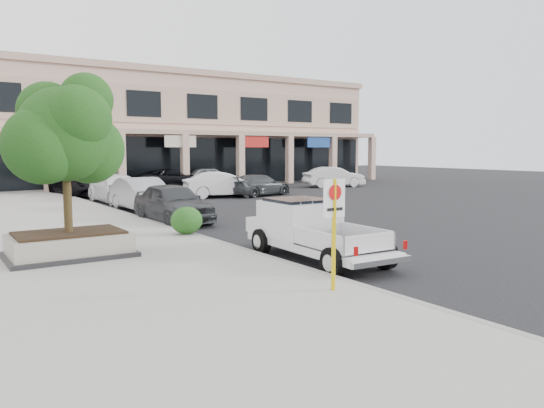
# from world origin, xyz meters

# --- Properties ---
(ground) EXTENTS (120.00, 120.00, 0.00)m
(ground) POSITION_xyz_m (0.00, 0.00, 0.00)
(ground) COLOR black
(ground) RESTS_ON ground
(sidewalk) EXTENTS (8.00, 52.00, 0.15)m
(sidewalk) POSITION_xyz_m (-5.50, 6.00, 0.07)
(sidewalk) COLOR gray
(sidewalk) RESTS_ON ground
(curb) EXTENTS (0.20, 52.00, 0.15)m
(curb) POSITION_xyz_m (-1.55, 6.00, 0.07)
(curb) COLOR gray
(curb) RESTS_ON ground
(strip_mall) EXTENTS (40.55, 12.43, 9.50)m
(strip_mall) POSITION_xyz_m (8.00, 33.93, 4.75)
(strip_mall) COLOR tan
(strip_mall) RESTS_ON ground
(planter) EXTENTS (3.20, 2.20, 0.68)m
(planter) POSITION_xyz_m (-6.03, 3.79, 0.48)
(planter) COLOR black
(planter) RESTS_ON sidewalk
(planter_tree) EXTENTS (2.90, 2.55, 4.00)m
(planter_tree) POSITION_xyz_m (-5.90, 3.94, 3.41)
(planter_tree) COLOR #322413
(planter_tree) RESTS_ON planter
(no_parking_sign) EXTENTS (0.55, 0.09, 2.30)m
(no_parking_sign) POSITION_xyz_m (-2.34, -2.79, 1.63)
(no_parking_sign) COLOR #DCB70B
(no_parking_sign) RESTS_ON sidewalk
(hedge) EXTENTS (1.10, 0.99, 0.93)m
(hedge) POSITION_xyz_m (-1.80, 5.50, 0.62)
(hedge) COLOR #144616
(hedge) RESTS_ON sidewalk
(pickup_truck) EXTENTS (2.14, 5.28, 1.64)m
(pickup_truck) POSITION_xyz_m (-0.35, 0.18, 0.82)
(pickup_truck) COLOR silver
(pickup_truck) RESTS_ON ground
(curb_car_a) EXTENTS (1.99, 4.85, 1.65)m
(curb_car_a) POSITION_xyz_m (-0.63, 9.35, 0.82)
(curb_car_a) COLOR #323437
(curb_car_a) RESTS_ON ground
(curb_car_b) EXTENTS (1.89, 5.02, 1.64)m
(curb_car_b) POSITION_xyz_m (-0.28, 13.81, 0.82)
(curb_car_b) COLOR #9B9EA3
(curb_car_b) RESTS_ON ground
(curb_car_c) EXTENTS (2.39, 5.49, 1.57)m
(curb_car_c) POSITION_xyz_m (0.04, 18.66, 0.79)
(curb_car_c) COLOR white
(curb_car_c) RESTS_ON ground
(curb_car_d) EXTENTS (3.35, 6.02, 1.59)m
(curb_car_d) POSITION_xyz_m (-0.51, 24.37, 0.80)
(curb_car_d) COLOR black
(curb_car_d) RESTS_ON ground
(lot_car_a) EXTENTS (4.13, 1.98, 1.36)m
(lot_car_a) POSITION_xyz_m (6.63, 19.64, 0.68)
(lot_car_a) COLOR #ACB0B4
(lot_car_a) RESTS_ON ground
(lot_car_b) EXTENTS (5.09, 2.74, 1.59)m
(lot_car_b) POSITION_xyz_m (6.53, 18.26, 0.80)
(lot_car_b) COLOR white
(lot_car_b) RESTS_ON ground
(lot_car_c) EXTENTS (5.11, 3.10, 1.38)m
(lot_car_c) POSITION_xyz_m (9.03, 17.92, 0.69)
(lot_car_c) COLOR #323638
(lot_car_c) RESTS_ON ground
(lot_car_d) EXTENTS (5.94, 4.08, 1.51)m
(lot_car_d) POSITION_xyz_m (6.93, 26.93, 0.75)
(lot_car_d) COLOR black
(lot_car_d) RESTS_ON ground
(lot_car_e) EXTENTS (4.89, 2.96, 1.56)m
(lot_car_e) POSITION_xyz_m (10.39, 27.29, 0.78)
(lot_car_e) COLOR #ACAFB4
(lot_car_e) RESTS_ON ground
(lot_car_f) EXTENTS (5.09, 2.83, 1.59)m
(lot_car_f) POSITION_xyz_m (18.22, 21.30, 0.79)
(lot_car_f) COLOR silver
(lot_car_f) RESTS_ON ground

